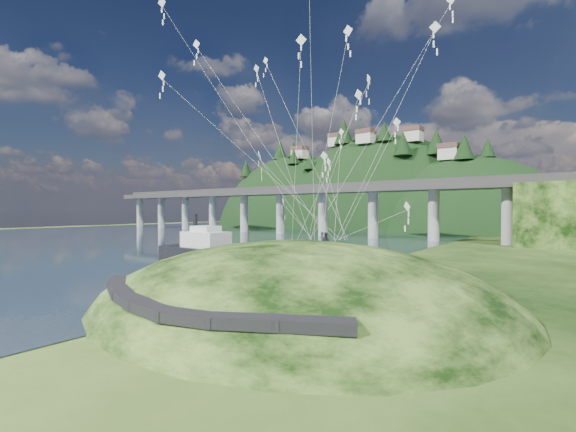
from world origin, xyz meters
The scene contains 10 objects.
ground centered at (0.00, 0.00, 0.00)m, with size 320.00×320.00×0.00m, color black.
water centered at (-72.00, 30.00, 0.01)m, with size 240.00×240.00×0.00m, color #2C3F51.
grass_hill centered at (8.00, 2.00, -1.50)m, with size 36.00×32.00×13.00m.
footpath centered at (7.46, -9.74, 2.08)m, with size 22.29×5.84×0.83m.
bridge centered at (-26.46, 70.07, 9.70)m, with size 160.00×11.00×15.00m.
far_ridge centered at (-43.58, 122.17, -7.44)m, with size 153.00×70.00×94.50m.
work_barge centered at (-12.69, 12.04, 1.74)m, with size 19.94×5.56×6.96m.
wooden_dock centered at (-6.67, 4.90, 0.49)m, with size 15.56×6.83×1.11m.
kite_flyers centered at (9.09, 4.48, 5.70)m, with size 1.07×0.65×1.62m.
kite_swarm centered at (8.23, 3.99, 18.21)m, with size 21.39×15.74×20.25m.
Camera 1 is at (26.57, -23.79, 7.65)m, focal length 24.00 mm.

